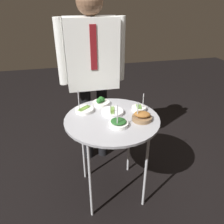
# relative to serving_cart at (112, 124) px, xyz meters

# --- Properties ---
(ground_plane) EXTENTS (8.00, 8.00, 0.00)m
(ground_plane) POSITION_rel_serving_cart_xyz_m (0.00, 0.00, -0.68)
(ground_plane) COLOR black
(serving_cart) EXTENTS (0.70, 0.70, 0.73)m
(serving_cart) POSITION_rel_serving_cart_xyz_m (0.00, 0.00, 0.00)
(serving_cart) COLOR #939399
(serving_cart) RESTS_ON ground_plane
(bowl_spinach_near_rim) EXTENTS (0.14, 0.14, 0.18)m
(bowl_spinach_near_rim) POSITION_rel_serving_cart_xyz_m (0.02, -0.12, 0.07)
(bowl_spinach_near_rim) COLOR white
(bowl_spinach_near_rim) RESTS_ON serving_cart
(bowl_asparagus_back_left) EXTENTS (0.17, 0.17, 0.13)m
(bowl_asparagus_back_left) POSITION_rel_serving_cart_xyz_m (0.02, 0.07, 0.06)
(bowl_asparagus_back_left) COLOR silver
(bowl_asparagus_back_left) RESTS_ON serving_cart
(bowl_broccoli_front_left) EXTENTS (0.14, 0.14, 0.07)m
(bowl_broccoli_front_left) POSITION_rel_serving_cart_xyz_m (-0.04, 0.24, 0.08)
(bowl_broccoli_front_left) COLOR silver
(bowl_broccoli_front_left) RESTS_ON serving_cart
(bowl_asparagus_far_rim) EXTENTS (0.14, 0.14, 0.18)m
(bowl_asparagus_far_rim) POSITION_rel_serving_cart_xyz_m (-0.18, 0.15, 0.07)
(bowl_asparagus_far_rim) COLOR white
(bowl_asparagus_far_rim) RESTS_ON serving_cart
(bowl_asparagus_front_right) EXTENTS (0.11, 0.11, 0.14)m
(bowl_asparagus_front_right) POSITION_rel_serving_cart_xyz_m (0.23, 0.07, 0.07)
(bowl_asparagus_front_right) COLOR silver
(bowl_asparagus_front_right) RESTS_ON serving_cart
(bowl_roast_center) EXTENTS (0.14, 0.14, 0.15)m
(bowl_roast_center) POSITION_rel_serving_cart_xyz_m (0.20, -0.08, 0.08)
(bowl_roast_center) COLOR brown
(bowl_roast_center) RESTS_ON serving_cart
(waiter_figure) EXTENTS (0.59, 0.22, 1.60)m
(waiter_figure) POSITION_rel_serving_cart_xyz_m (-0.06, 0.51, 0.33)
(waiter_figure) COLOR black
(waiter_figure) RESTS_ON ground_plane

